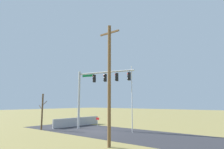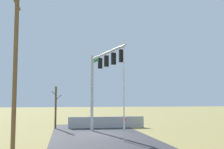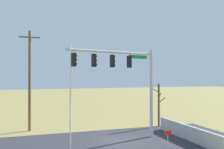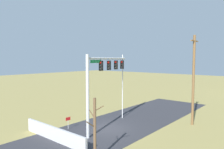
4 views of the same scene
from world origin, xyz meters
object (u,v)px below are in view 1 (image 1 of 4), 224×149
(bare_tree, at_px, (42,111))
(utility_pole, at_px, (109,82))
(signal_mast, at_px, (95,86))
(open_sign, at_px, (98,120))
(flagpole, at_px, (132,99))

(bare_tree, bearing_deg, utility_pole, 170.67)
(signal_mast, bearing_deg, bare_tree, 38.64)
(signal_mast, relative_size, open_sign, 6.26)
(signal_mast, height_order, open_sign, signal_mast)
(utility_pole, distance_m, bare_tree, 12.98)
(signal_mast, height_order, utility_pole, utility_pole)
(utility_pole, bearing_deg, bare_tree, -9.33)
(signal_mast, xyz_separation_m, bare_tree, (5.10, 4.08, -3.11))
(flagpole, height_order, utility_pole, utility_pole)
(signal_mast, bearing_deg, open_sign, -52.89)
(flagpole, bearing_deg, bare_tree, 27.80)
(flagpole, height_order, open_sign, flagpole)
(signal_mast, distance_m, bare_tree, 7.23)
(utility_pole, bearing_deg, signal_mast, -39.53)
(bare_tree, relative_size, open_sign, 3.58)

